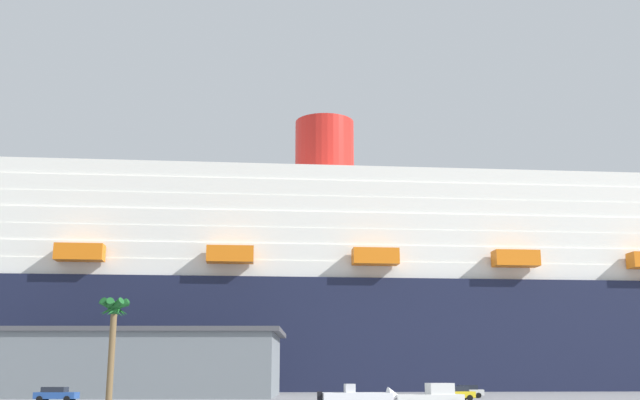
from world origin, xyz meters
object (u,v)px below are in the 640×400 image
Objects in this scene: small_boat_on_trailer at (365,399)px; palm_tree at (114,318)px; parked_car_white_van at (466,391)px; parked_car_blue_suv at (56,394)px; cruise_ship at (483,300)px; parked_car_yellow_taxi at (455,393)px; pickup_truck at (431,397)px.

small_boat_on_trailer is 0.79× the size of palm_tree.
parked_car_white_van is at bearing 30.58° from palm_tree.
cruise_ship is at bearing 43.21° from parked_car_blue_suv.
palm_tree is (-57.12, -73.59, -9.03)m from cruise_ship.
parked_car_yellow_taxi is 11.07m from parked_car_white_van.
parked_car_white_van is at bearing 63.14° from small_boat_on_trailer.
pickup_truck is at bearing 4.36° from small_boat_on_trailer.
parked_car_white_van is (47.98, 11.23, -0.00)m from parked_car_blue_suv.
cruise_ship is 90.04m from pickup_truck.
pickup_truck reaches higher than parked_car_blue_suv.
parked_car_yellow_taxi is (44.03, 0.89, -0.00)m from parked_car_blue_suv.
palm_tree reaches higher than pickup_truck.
parked_car_blue_suv is 1.04× the size of parked_car_yellow_taxi.
parked_car_white_van is (-17.22, -50.02, -16.32)m from cruise_ship.
pickup_truck is 30.75m from palm_tree.
parked_car_blue_suv is at bearing -166.83° from parked_car_white_van.
cruise_ship reaches higher than parked_car_yellow_taxi.
pickup_truck is at bearing -108.43° from parked_car_yellow_taxi.
parked_car_white_van is (11.74, 33.71, -0.21)m from pickup_truck.
palm_tree is at bearing 154.96° from small_boat_on_trailer.
parked_car_blue_suv is at bearing 123.22° from palm_tree.
pickup_truck is 1.26× the size of parked_car_white_van.
parked_car_blue_suv and parked_car_white_van have the same top height.
cruise_ship is 55.36m from parked_car_white_van.
parked_car_white_van is at bearing -109.00° from cruise_ship.
parked_car_yellow_taxi is at bearing 20.21° from palm_tree.
small_boat_on_trailer reaches higher than parked_car_white_van.
cruise_ship reaches higher than parked_car_white_van.
parked_car_blue_suv is (-65.20, -61.24, -16.32)m from cruise_ship.
small_boat_on_trailer is 38.26m from parked_car_white_van.
small_boat_on_trailer is (-5.55, -0.42, -0.08)m from pickup_truck.
pickup_truck is at bearing -19.80° from palm_tree.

